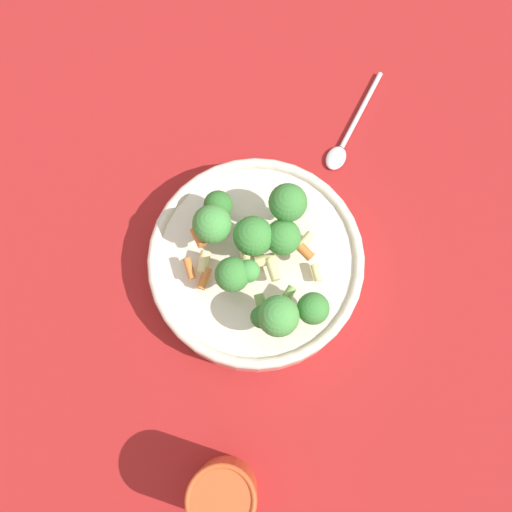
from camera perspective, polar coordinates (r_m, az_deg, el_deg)
ground_plane at (r=0.78m, az=-0.00°, el=-1.18°), size 3.00×3.00×0.00m
bowl at (r=0.75m, az=-0.00°, el=-0.66°), size 0.27×0.27×0.05m
pasta_salad at (r=0.69m, az=0.31°, el=0.28°), size 0.19×0.16×0.08m
cup at (r=0.71m, az=-3.12°, el=-21.73°), size 0.07×0.07×0.11m
spoon at (r=0.85m, az=8.59°, el=11.00°), size 0.14×0.12×0.01m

